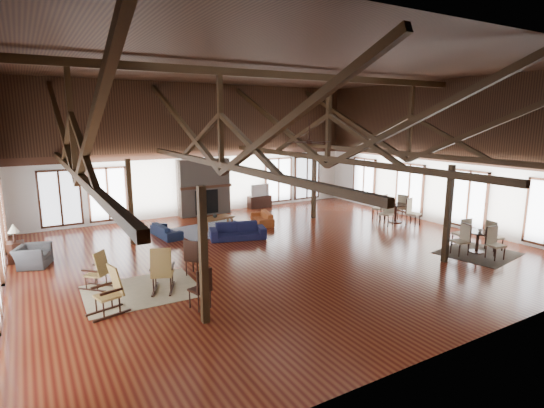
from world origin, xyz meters
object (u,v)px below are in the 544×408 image
sofa_navy_front (238,231)px  tv_console (260,202)px  sofa_orange (262,218)px  cafe_table_far (396,210)px  coffee_table (218,218)px  cafe_table_near (478,238)px  armchair (33,256)px  sofa_navy_left (166,230)px

sofa_navy_front → tv_console: (3.48, 4.64, -0.00)m
sofa_orange → cafe_table_far: size_ratio=0.77×
coffee_table → cafe_table_near: cafe_table_near is taller
tv_console → cafe_table_far: bearing=-58.1°
armchair → sofa_navy_left: bearing=-53.9°
armchair → tv_console: armchair is taller
sofa_navy_left → tv_console: size_ratio=1.40×
coffee_table → cafe_table_far: (7.12, -2.84, 0.12)m
armchair → sofa_navy_front: bearing=-72.9°
sofa_orange → tv_console: (1.52, 3.00, 0.05)m
sofa_navy_left → tv_console: tv_console is taller
sofa_navy_left → tv_console: 6.43m
sofa_navy_left → sofa_orange: bearing=-96.6°
cafe_table_near → sofa_orange: bearing=120.6°
cafe_table_near → cafe_table_far: bearing=79.2°
armchair → cafe_table_far: cafe_table_far is taller
coffee_table → tv_console: 4.58m
sofa_navy_left → armchair: (-4.47, -1.22, 0.08)m
sofa_navy_front → sofa_navy_left: 2.76m
sofa_orange → cafe_table_far: 5.80m
sofa_orange → coffee_table: (-2.02, 0.09, 0.19)m
sofa_orange → sofa_navy_left: bearing=-75.4°
coffee_table → armchair: (-6.62, -1.30, -0.12)m
sofa_navy_front → armchair: size_ratio=2.09×
cafe_table_far → tv_console: cafe_table_far is taller
sofa_navy_front → tv_console: size_ratio=1.73×
armchair → cafe_table_far: 13.83m
sofa_navy_left → cafe_table_near: 11.08m
armchair → tv_console: bearing=-46.7°
sofa_navy_front → armchair: armchair is taller
sofa_navy_front → sofa_navy_left: bearing=160.1°
coffee_table → tv_console: size_ratio=1.18×
coffee_table → cafe_table_near: bearing=-62.9°
coffee_table → armchair: armchair is taller
coffee_table → cafe_table_far: size_ratio=0.65×
coffee_table → cafe_table_far: cafe_table_far is taller
tv_console → coffee_table: bearing=-140.6°
sofa_orange → armchair: armchair is taller
sofa_navy_front → cafe_table_far: 7.15m
sofa_navy_left → armchair: armchair is taller
cafe_table_near → tv_console: (-2.73, 10.18, -0.21)m
sofa_navy_front → sofa_orange: 2.56m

